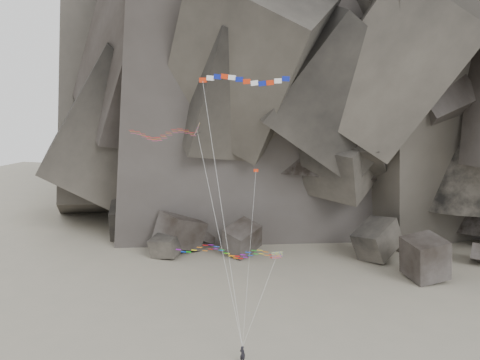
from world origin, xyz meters
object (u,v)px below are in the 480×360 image
(parafoil_kite, at_px, (223,251))
(pennant_kite, at_px, (253,208))
(delta_kite, at_px, (160,134))
(banner_kite, at_px, (243,81))
(kite_flyer, at_px, (242,353))

(parafoil_kite, distance_m, pennant_kite, 5.97)
(parafoil_kite, bearing_deg, delta_kite, 136.88)
(parafoil_kite, height_order, pennant_kite, pennant_kite)
(delta_kite, xyz_separation_m, parafoil_kite, (10.38, -7.24, -11.84))
(delta_kite, distance_m, pennant_kite, 15.37)
(banner_kite, relative_size, pennant_kite, 1.58)
(delta_kite, bearing_deg, parafoil_kite, -44.79)
(delta_kite, relative_size, pennant_kite, 1.28)
(kite_flyer, bearing_deg, delta_kite, -11.61)
(kite_flyer, xyz_separation_m, pennant_kite, (-0.28, 5.20, 14.76))
(parafoil_kite, bearing_deg, pennant_kite, 48.99)
(kite_flyer, distance_m, parafoil_kite, 11.15)
(kite_flyer, height_order, delta_kite, delta_kite)
(delta_kite, bearing_deg, pennant_kite, -25.45)
(parafoil_kite, xyz_separation_m, pennant_kite, (2.38, 3.69, 4.04))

